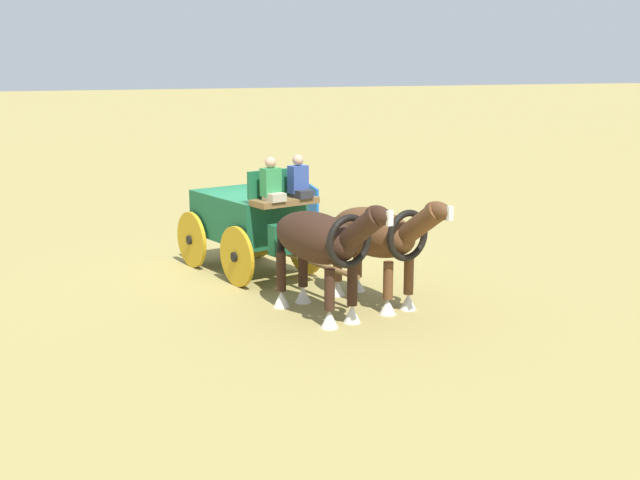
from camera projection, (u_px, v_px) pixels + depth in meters
name	position (u px, v px, depth m)	size (l,w,h in m)	color
ground_plane	(248.00, 270.00, 17.77)	(220.00, 220.00, 0.00)	#9E8C4C
show_wagon	(251.00, 219.00, 17.37)	(5.46, 2.48, 2.63)	#195B38
draft_horse_near	(378.00, 236.00, 15.04)	(3.11, 1.39, 2.16)	brown
draft_horse_off	(321.00, 242.00, 14.28)	(3.11, 1.39, 2.22)	#331E14
sponsor_banner	(305.00, 200.00, 23.30)	(3.20, 0.06, 1.10)	#1959B2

